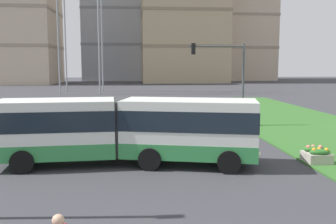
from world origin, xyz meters
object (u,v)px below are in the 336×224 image
at_px(flower_planter_3, 320,156).
at_px(flower_planter_4, 314,153).
at_px(traffic_light_far_right, 226,70).
at_px(car_maroon_sedan, 68,117).
at_px(articulated_bus, 128,129).

distance_m(flower_planter_3, flower_planter_4, 0.58).
xyz_separation_m(flower_planter_4, traffic_light_far_right, (-1.73, 10.52, 3.78)).
bearing_deg(car_maroon_sedan, articulated_bus, -67.42).
bearing_deg(car_maroon_sedan, flower_planter_4, -40.44).
bearing_deg(traffic_light_far_right, flower_planter_4, -80.65).
bearing_deg(flower_planter_4, flower_planter_3, -90.00).
height_order(flower_planter_3, traffic_light_far_right, traffic_light_far_right).
bearing_deg(traffic_light_far_right, car_maroon_sedan, 175.96).
bearing_deg(car_maroon_sedan, traffic_light_far_right, -4.04).
relative_size(car_maroon_sedan, traffic_light_far_right, 0.73).
height_order(flower_planter_3, flower_planter_4, same).
distance_m(articulated_bus, car_maroon_sedan, 11.92).
relative_size(articulated_bus, car_maroon_sedan, 2.68).
xyz_separation_m(flower_planter_3, traffic_light_far_right, (-1.73, 11.09, 3.78)).
bearing_deg(flower_planter_4, traffic_light_far_right, 99.35).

